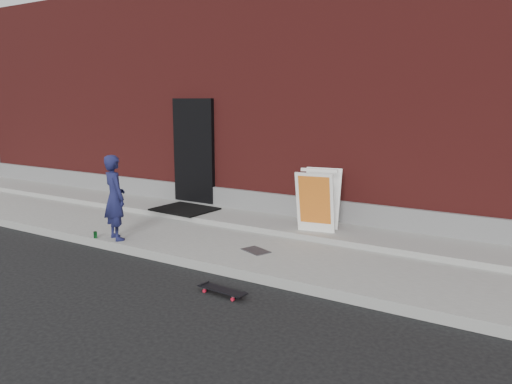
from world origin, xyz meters
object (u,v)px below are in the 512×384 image
Objects in this scene: child at (115,197)px; soda_can at (95,235)px; pizza_sign at (318,200)px; skateboard at (222,290)px.

soda_can is at bearing 44.90° from child.
skateboard is at bearing -91.32° from pizza_sign.
skateboard is at bearing -173.52° from child.
soda_can is at bearing -146.08° from pizza_sign.
skateboard is 0.65× the size of pizza_sign.
skateboard is 6.20× the size of soda_can.
soda_can is (-3.19, -2.15, -0.58)m from pizza_sign.
pizza_sign is (0.06, 2.78, 0.73)m from skateboard.
child is 12.84× the size of soda_can.
child reaches higher than soda_can.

